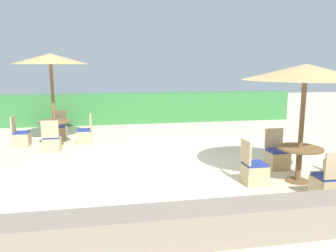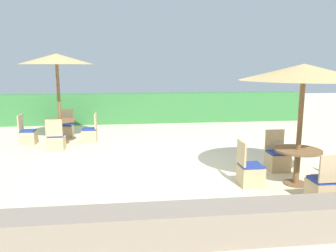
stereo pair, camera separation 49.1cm
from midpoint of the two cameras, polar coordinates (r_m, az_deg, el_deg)
ground_plane at (r=7.97m, az=2.30°, el=-7.17°), size 40.00×40.00×0.00m
hedge_row at (r=14.08m, az=-1.86°, el=3.17°), size 13.00×0.70×1.26m
stone_border at (r=4.76m, az=9.22°, el=-16.59°), size 10.00×0.56×0.51m
parasol_front_right at (r=7.04m, az=24.46°, el=8.44°), size 2.49×2.49×2.45m
round_table_front_right at (r=7.28m, az=23.44°, el=-5.19°), size 0.93×0.93×0.74m
patio_chair_front_right_west at (r=6.98m, az=16.04°, el=-7.88°), size 0.46×0.46×0.93m
patio_chair_front_right_south at (r=6.62m, az=27.42°, el=-9.70°), size 0.46×0.46×0.93m
patio_chair_front_right_north at (r=8.17m, az=20.12°, el=-5.45°), size 0.46×0.46×0.93m
parasol_back_left at (r=10.58m, az=-17.59°, el=10.96°), size 2.22×2.22×2.78m
round_table_back_left at (r=10.74m, az=-17.00°, el=0.08°), size 0.98×0.98×0.74m
patio_chair_back_left_south at (r=9.92m, az=-17.56°, el=-2.56°), size 0.46×0.46×0.93m
patio_chair_back_left_west at (r=10.97m, az=-22.05°, el=-1.63°), size 0.46×0.46×0.93m
patio_chair_back_left_east at (r=10.69m, az=-12.15°, el=-1.39°), size 0.46×0.46×0.93m
patio_chair_back_left_north at (r=11.67m, az=-16.17°, el=-0.58°), size 0.46×0.46×0.93m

